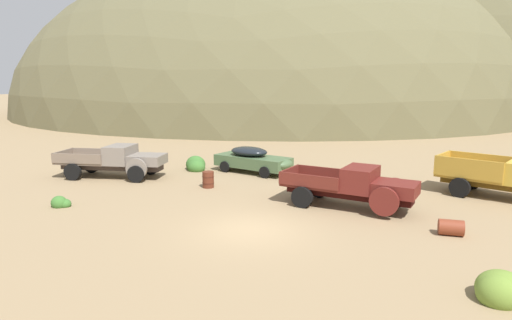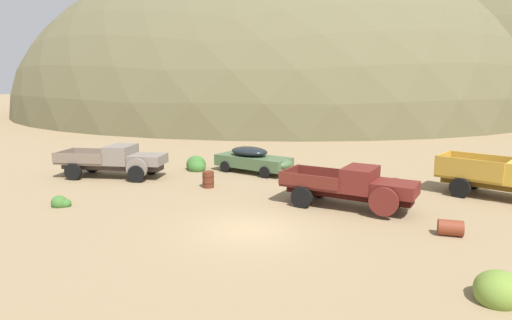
% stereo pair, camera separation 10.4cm
% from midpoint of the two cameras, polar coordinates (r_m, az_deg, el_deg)
% --- Properties ---
extents(ground_plane, '(300.00, 300.00, 0.00)m').
position_cam_midpoint_polar(ground_plane, '(17.00, -0.83, -9.00)').
color(ground_plane, '#937A56').
extents(hill_far_right, '(86.87, 82.39, 51.57)m').
position_cam_midpoint_polar(hill_far_right, '(81.79, 1.46, 6.47)').
color(hill_far_right, brown).
rests_on(hill_far_right, ground).
extents(hill_distant, '(101.30, 60.26, 52.14)m').
position_cam_midpoint_polar(hill_distant, '(88.87, 27.52, 5.61)').
color(hill_distant, brown).
rests_on(hill_distant, ground).
extents(truck_primer_gray, '(6.50, 3.78, 1.89)m').
position_cam_midpoint_polar(truck_primer_gray, '(26.74, -17.29, -0.09)').
color(truck_primer_gray, '#3D322D').
rests_on(truck_primer_gray, ground).
extents(car_weathered_green, '(5.20, 2.53, 1.57)m').
position_cam_midpoint_polar(car_weathered_green, '(26.87, -0.27, 0.06)').
color(car_weathered_green, '#47603D').
rests_on(car_weathered_green, ground).
extents(truck_oxblood, '(5.98, 2.52, 1.89)m').
position_cam_midpoint_polar(truck_oxblood, '(19.90, 12.81, -3.36)').
color(truck_oxblood, black).
rests_on(truck_oxblood, ground).
extents(oil_drum_tipped, '(0.95, 0.72, 0.59)m').
position_cam_midpoint_polar(oil_drum_tipped, '(17.84, 23.71, -7.98)').
color(oil_drum_tipped, brown).
rests_on(oil_drum_tipped, ground).
extents(oil_drum_spare, '(0.64, 0.64, 0.86)m').
position_cam_midpoint_polar(oil_drum_spare, '(23.43, -6.32, -2.52)').
color(oil_drum_spare, '#5B2819').
rests_on(oil_drum_spare, ground).
extents(bush_lone_scrub, '(0.92, 0.83, 0.84)m').
position_cam_midpoint_polar(bush_lone_scrub, '(23.93, 15.66, -3.11)').
color(bush_lone_scrub, '#3D702D').
rests_on(bush_lone_scrub, ground).
extents(bush_front_left, '(0.87, 0.72, 0.64)m').
position_cam_midpoint_polar(bush_front_left, '(21.77, -24.01, -5.12)').
color(bush_front_left, '#3D702D').
rests_on(bush_front_left, ground).
extents(bush_front_right, '(1.49, 1.45, 1.12)m').
position_cam_midpoint_polar(bush_front_right, '(28.10, -7.88, -0.72)').
color(bush_front_right, '#3D702D').
rests_on(bush_front_right, ground).
extents(bush_between_trucks, '(1.38, 1.38, 1.02)m').
position_cam_midpoint_polar(bush_between_trucks, '(13.47, 29.02, -14.55)').
color(bush_between_trucks, olive).
rests_on(bush_between_trucks, ground).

